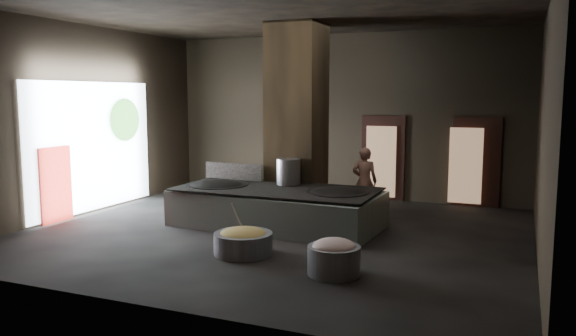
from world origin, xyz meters
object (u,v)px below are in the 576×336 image
at_px(hearth_platform, 277,208).
at_px(meat_basin, 334,260).
at_px(stock_pot, 288,172).
at_px(wok_left, 217,188).
at_px(wok_right, 337,196).
at_px(cook, 364,181).
at_px(veg_basin, 243,243).

relative_size(hearth_platform, meat_basin, 5.24).
distance_m(hearth_platform, meat_basin, 3.49).
bearing_deg(meat_basin, stock_pot, 123.42).
xyz_separation_m(wok_left, wok_right, (2.80, 0.10, 0.00)).
xyz_separation_m(wok_right, meat_basin, (0.85, -2.76, -0.52)).
distance_m(wok_left, wok_right, 2.80).
distance_m(hearth_platform, cook, 2.38).
distance_m(wok_left, stock_pot, 1.66).
relative_size(wok_right, veg_basin, 1.23).
distance_m(hearth_platform, wok_left, 1.50).
height_order(hearth_platform, stock_pot, stock_pot).
bearing_deg(wok_left, veg_basin, -50.69).
bearing_deg(meat_basin, veg_basin, 165.70).
relative_size(wok_right, stock_pot, 2.25).
height_order(cook, veg_basin, cook).
height_order(hearth_platform, wok_left, wok_left).
bearing_deg(meat_basin, cook, 99.20).
xyz_separation_m(wok_left, cook, (2.91, 1.88, 0.06)).
xyz_separation_m(wok_right, veg_basin, (-1.01, -2.28, -0.56)).
xyz_separation_m(hearth_platform, wok_right, (1.35, 0.05, 0.37)).
relative_size(hearth_platform, veg_basin, 4.20).
xyz_separation_m(hearth_platform, cook, (1.46, 1.83, 0.43)).
distance_m(hearth_platform, stock_pot, 0.93).
xyz_separation_m(stock_pot, cook, (1.41, 1.28, -0.32)).
distance_m(veg_basin, meat_basin, 1.92).
xyz_separation_m(hearth_platform, stock_pot, (0.05, 0.55, 0.75)).
bearing_deg(veg_basin, stock_pot, 95.87).
bearing_deg(cook, stock_pot, 35.58).
relative_size(stock_pot, veg_basin, 0.55).
bearing_deg(wok_left, hearth_platform, 1.97).
height_order(hearth_platform, meat_basin, hearth_platform).
bearing_deg(stock_pot, wok_left, -158.20).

